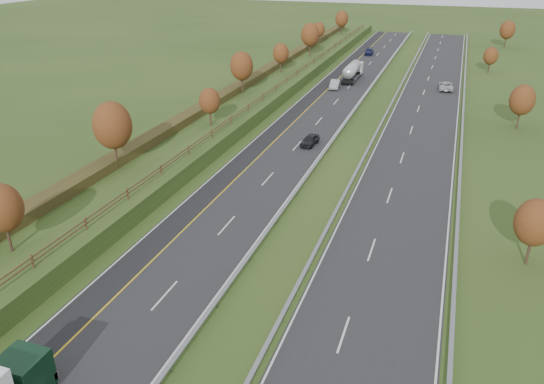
% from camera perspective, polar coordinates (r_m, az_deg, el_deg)
% --- Properties ---
extents(ground, '(400.00, 400.00, 0.00)m').
position_cam_1_polar(ground, '(78.10, 9.17, 6.24)').
color(ground, '#2C4318').
rests_on(ground, ground).
extents(near_carriageway, '(10.50, 200.00, 0.04)m').
position_cam_1_polar(near_carriageway, '(84.33, 4.41, 7.88)').
color(near_carriageway, '#242427').
rests_on(near_carriageway, ground).
extents(far_carriageway, '(10.50, 200.00, 0.04)m').
position_cam_1_polar(far_carriageway, '(82.00, 15.69, 6.53)').
color(far_carriageway, '#242427').
rests_on(far_carriageway, ground).
extents(hard_shoulder, '(3.00, 200.00, 0.04)m').
position_cam_1_polar(hard_shoulder, '(85.30, 1.95, 8.14)').
color(hard_shoulder, black).
rests_on(hard_shoulder, ground).
extents(lane_markings, '(26.75, 200.00, 0.01)m').
position_cam_1_polar(lane_markings, '(82.93, 8.70, 7.40)').
color(lane_markings, silver).
rests_on(lane_markings, near_carriageway).
extents(embankment_left, '(12.00, 200.00, 2.00)m').
position_cam_1_polar(embankment_left, '(88.06, -3.88, 9.29)').
color(embankment_left, '#2C4318').
rests_on(embankment_left, ground).
extents(hedge_left, '(2.20, 180.00, 1.10)m').
position_cam_1_polar(hedge_left, '(88.44, -5.12, 10.36)').
color(hedge_left, '#333415').
rests_on(hedge_left, embankment_left).
extents(fence_left, '(0.12, 189.06, 1.20)m').
position_cam_1_polar(fence_left, '(85.65, -1.19, 10.10)').
color(fence_left, '#422B19').
rests_on(fence_left, embankment_left).
extents(median_barrier_near, '(0.32, 200.00, 0.71)m').
position_cam_1_polar(median_barrier_near, '(82.99, 8.26, 7.85)').
color(median_barrier_near, gray).
rests_on(median_barrier_near, ground).
extents(median_barrier_far, '(0.32, 200.00, 0.71)m').
position_cam_1_polar(median_barrier_far, '(82.27, 11.77, 7.43)').
color(median_barrier_far, gray).
rests_on(median_barrier_far, ground).
extents(outer_barrier_far, '(0.32, 200.00, 0.71)m').
position_cam_1_polar(outer_barrier_far, '(81.78, 19.79, 6.38)').
color(outer_barrier_far, gray).
rests_on(outer_barrier_far, ground).
extents(trees_left, '(6.64, 164.30, 7.66)m').
position_cam_1_polar(trees_left, '(83.63, -4.65, 12.23)').
color(trees_left, '#2D2116').
rests_on(trees_left, embankment_left).
extents(trees_far, '(8.45, 118.60, 7.12)m').
position_cam_1_polar(trees_far, '(109.74, 24.25, 12.06)').
color(trees_far, '#2D2116').
rests_on(trees_far, ground).
extents(road_tanker, '(2.40, 11.22, 3.46)m').
position_cam_1_polar(road_tanker, '(111.22, 8.68, 12.79)').
color(road_tanker, silver).
rests_on(road_tanker, near_carriageway).
extents(car_dark_near, '(2.05, 4.25, 1.40)m').
position_cam_1_polar(car_dark_near, '(72.25, 4.10, 5.59)').
color(car_dark_near, black).
rests_on(car_dark_near, near_carriageway).
extents(car_silver_mid, '(2.15, 4.99, 1.60)m').
position_cam_1_polar(car_silver_mid, '(103.71, 6.80, 11.45)').
color(car_silver_mid, '#98989C').
rests_on(car_silver_mid, near_carriageway).
extents(car_small_far, '(2.30, 5.04, 1.43)m').
position_cam_1_polar(car_small_far, '(139.90, 10.40, 14.63)').
color(car_small_far, '#14193E').
rests_on(car_small_far, near_carriageway).
extents(car_oncoming, '(3.04, 5.79, 1.56)m').
position_cam_1_polar(car_oncoming, '(106.97, 18.18, 10.81)').
color(car_oncoming, silver).
rests_on(car_oncoming, far_carriageway).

